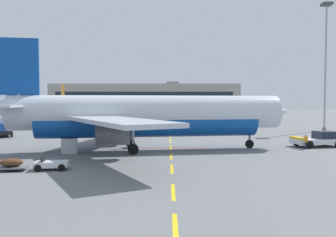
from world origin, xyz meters
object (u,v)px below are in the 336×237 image
catering_truck (86,124)px  airliner_mid_left (70,108)px  pushback_tug (318,139)px  uld_cargo_container (69,146)px  apron_light_mast_far (325,51)px  airliner_foreground (143,115)px  ground_crew_worker (305,141)px  fuel_service_truck (2,126)px

catering_truck → airliner_mid_left: bearing=108.1°
pushback_tug → catering_truck: catering_truck is taller
pushback_tug → uld_cargo_container: (-29.01, -5.43, -0.10)m
apron_light_mast_far → uld_cargo_container: bearing=-143.3°
airliner_foreground → pushback_tug: size_ratio=5.43×
apron_light_mast_far → ground_crew_worker: bearing=-117.4°
catering_truck → apron_light_mast_far: 46.55m
airliner_foreground → uld_cargo_container: (-7.86, -2.01, -3.15)m
pushback_tug → ground_crew_worker: size_ratio=3.81×
fuel_service_truck → ground_crew_worker: fuel_service_truck is taller
fuel_service_truck → ground_crew_worker: bearing=-20.5°
ground_crew_worker → fuel_service_truck: bearing=159.5°
ground_crew_worker → airliner_mid_left: bearing=123.1°
airliner_foreground → apron_light_mast_far: bearing=40.8°
pushback_tug → catering_truck: bearing=151.4°
airliner_mid_left → catering_truck: size_ratio=4.63×
pushback_tug → fuel_service_truck: (-45.01, 13.58, 0.74)m
fuel_service_truck → apron_light_mast_far: size_ratio=0.30×
fuel_service_truck → airliner_mid_left: bearing=94.5°
pushback_tug → fuel_service_truck: size_ratio=0.87×
airliner_foreground → catering_truck: 24.05m
pushback_tug → catering_truck: (-32.42, 17.70, 0.74)m
pushback_tug → airliner_mid_left: bearing=125.3°
airliner_mid_left → pushback_tug: bearing=-54.7°
pushback_tug → ground_crew_worker: 3.39m
uld_cargo_container → ground_crew_worker: bearing=6.7°
fuel_service_truck → uld_cargo_container: bearing=-49.9°
fuel_service_truck → uld_cargo_container: size_ratio=3.93×
airliner_mid_left → apron_light_mast_far: (61.01, -44.98, 11.41)m
airliner_mid_left → catering_truck: bearing=-71.9°
catering_truck → pushback_tug: bearing=-28.6°
catering_truck → apron_light_mast_far: bearing=9.2°
apron_light_mast_far → catering_truck: bearing=-170.8°
airliner_foreground → catering_truck: (-11.28, 21.12, -2.30)m
pushback_tug → airliner_foreground: bearing=-170.8°
pushback_tug → fuel_service_truck: 47.02m
pushback_tug → airliner_mid_left: airliner_mid_left is taller
airliner_foreground → catering_truck: size_ratio=5.20×
catering_truck → airliner_foreground: bearing=-61.9°
airliner_foreground → airliner_mid_left: (-28.29, 73.18, -0.27)m
airliner_foreground → ground_crew_worker: 18.94m
airliner_mid_left → uld_cargo_container: bearing=-74.8°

